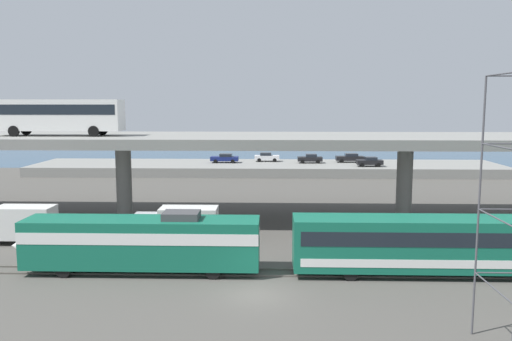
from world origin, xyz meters
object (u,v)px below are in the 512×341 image
Objects in this scene: transit_bus_on_overpass at (58,114)px; parked_car_1 at (267,157)px; parked_car_0 at (225,158)px; parked_car_2 at (350,158)px; train_locomotive at (131,240)px; service_truck_east at (178,224)px; parked_car_4 at (370,162)px; train_coach_lead at (451,243)px; parked_car_3 at (310,158)px; service_truck_west at (15,223)px.

transit_bus_on_overpass is 2.86× the size of parked_car_1.
parked_car_0 and parked_car_2 have the same top height.
service_truck_east is (1.94, 7.02, -0.55)m from train_locomotive.
parked_car_4 is (2.23, -5.64, -0.00)m from parked_car_2.
parked_car_1 and parked_car_2 have the same top height.
train_coach_lead reaches higher than parked_car_2.
parked_car_1 is (8.62, 54.08, 0.08)m from train_locomotive.
train_coach_lead is at bearing 96.09° from parked_car_3.
service_truck_east reaches higher than parked_car_2.
service_truck_east is (-19.43, 7.02, -0.53)m from train_coach_lead.
train_locomotive is 54.76m from parked_car_1.
parked_car_4 is at bearing -119.42° from service_truck_east.
train_coach_lead is 36.10m from transit_bus_on_overpass.
parked_car_3 is (-6.78, -1.29, -0.00)m from parked_car_2.
service_truck_east is 1.68× the size of parked_car_3.
parked_car_0 is at bearing -10.82° from parked_car_4.
parked_car_1 is (20.06, 47.06, 0.63)m from service_truck_west.
parked_car_0 is (1.66, 52.04, 0.08)m from train_locomotive.
parked_car_3 is at bearing 179.68° from parked_car_0.
parked_car_2 is (22.61, 53.25, 0.08)m from train_locomotive.
train_coach_lead is (21.37, -0.00, -0.02)m from train_locomotive.
train_locomotive is at bearing 73.06° from parked_car_3.
parked_car_1 is at bearing -113.09° from service_truck_west.
train_locomotive is 1.40× the size of transit_bus_on_overpass.
transit_bus_on_overpass reaches higher than service_truck_west.
transit_bus_on_overpass is 46.44m from parked_car_3.
parked_car_4 is at bearing -94.15° from train_coach_lead.
train_coach_lead is at bearing 155.40° from transit_bus_on_overpass.
service_truck_west is 57.42m from parked_car_2.
parked_car_1 and parked_car_3 have the same top height.
transit_bus_on_overpass is at bearing -24.60° from train_coach_lead.
train_coach_lead is 4.46× the size of parked_car_2.
service_truck_east is 50.64m from parked_car_2.
service_truck_east is at bearing 60.58° from parked_car_4.
parked_car_4 is at bearing -137.05° from transit_bus_on_overpass.
parked_car_2 is 1.16× the size of parked_car_4.
parked_car_2 is at bearing -68.47° from parked_car_4.
parked_car_0 is (13.10, 45.02, 0.63)m from service_truck_west.
parked_car_2 is at bearing -176.69° from parked_car_0.
parked_car_3 is 10.00m from parked_car_4.
transit_bus_on_overpass is 2.57× the size of parked_car_2.
service_truck_west is 52.57m from parked_car_3.
transit_bus_on_overpass is (-10.59, 14.64, 8.16)m from train_locomotive.
parked_car_2 is at bearing -169.24° from parked_car_3.
train_locomotive is 4.17× the size of parked_car_4.
train_locomotive reaches higher than train_coach_lead.
transit_bus_on_overpass reaches higher than service_truck_east.
transit_bus_on_overpass is 51.56m from parked_car_2.
service_truck_east is 1.69× the size of parked_car_4.
parked_car_0 is at bearing -89.64° from service_truck_east.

